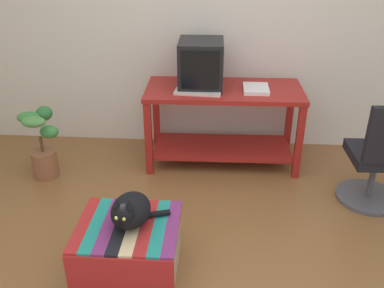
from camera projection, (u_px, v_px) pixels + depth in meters
The scene contains 11 objects.
ground_plane at pixel (193, 283), 2.68m from camera, with size 14.00×14.00×0.00m, color brown.
back_wall at pixel (208, 13), 3.90m from camera, with size 8.00×0.10×2.60m, color silver.
desk at pixel (223, 112), 3.86m from camera, with size 1.40×0.65×0.73m.
tv_monitor at pixel (201, 65), 3.70m from camera, with size 0.39×0.44×0.41m.
keyboard at pixel (198, 92), 3.63m from camera, with size 0.40×0.15×0.02m, color beige.
book at pixel (256, 89), 3.69m from camera, with size 0.22×0.27×0.03m, color white.
ottoman_with_blanket at pixel (130, 248), 2.69m from camera, with size 0.63×0.57×0.36m.
cat at pixel (130, 211), 2.57m from camera, with size 0.37×0.35×0.26m.
potted_plant at pixel (42, 145), 3.70m from camera, with size 0.34×0.35×0.62m.
office_chair at pixel (379, 161), 3.28m from camera, with size 0.52×0.52×0.89m.
pen at pixel (263, 87), 3.78m from camera, with size 0.01×0.01×0.14m, color black.
Camera 1 is at (0.12, -1.98, 2.00)m, focal length 39.63 mm.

